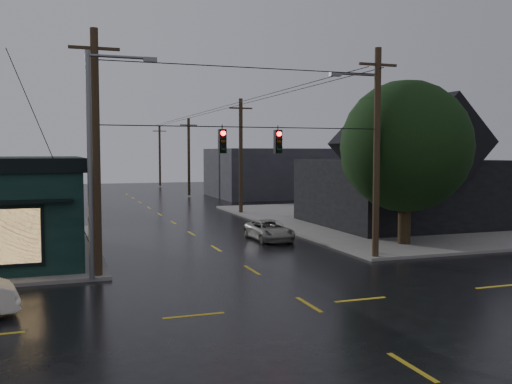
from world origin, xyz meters
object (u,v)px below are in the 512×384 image
object	(u,v)px
corner_tree	(406,147)
suv_silver	(269,230)
utility_pole_ne	(375,259)
utility_pole_nw	(99,279)

from	to	relation	value
corner_tree	suv_silver	xyz separation A→B (m)	(-6.32, 4.43, -4.90)
utility_pole_ne	suv_silver	xyz separation A→B (m)	(-2.78, 7.29, 0.59)
utility_pole_nw	utility_pole_ne	distance (m)	13.00
corner_tree	utility_pole_nw	world-z (taller)	corner_tree
utility_pole_nw	suv_silver	bearing A→B (deg)	35.51
corner_tree	suv_silver	distance (m)	9.14
corner_tree	suv_silver	size ratio (longest dim) A/B	2.10
utility_pole_nw	corner_tree	bearing A→B (deg)	9.82
utility_pole_ne	suv_silver	world-z (taller)	utility_pole_ne
corner_tree	utility_pole_ne	size ratio (longest dim) A/B	0.88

